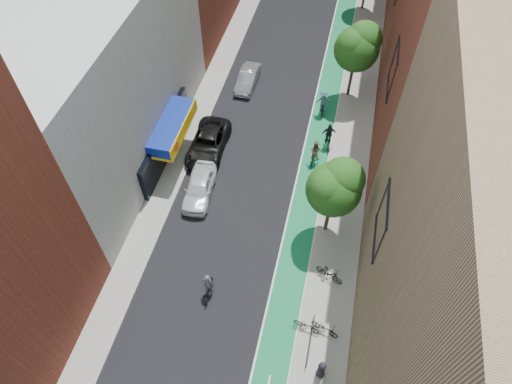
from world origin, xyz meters
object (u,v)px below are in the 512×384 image
Objects in this scene: cyclist_lane_mid at (328,138)px; pedestrian at (321,369)px; parked_car_white at (199,187)px; parked_car_black at (208,143)px; cyclist_lane_near at (315,153)px; cyclist_lane_far at (323,103)px; cyclist_lead at (208,288)px; parked_car_silver at (248,79)px.

cyclist_lane_mid is 1.43× the size of pedestrian.
parked_car_white reaches higher than parked_car_black.
cyclist_lane_near is at bearing -167.90° from pedestrian.
parked_car_black is 18.06m from pedestrian.
parked_car_black is 2.48× the size of cyclist_lane_far.
cyclist_lane_far is at bearing -108.46° from cyclist_lead.
cyclist_lead is 12.87m from cyclist_lane_near.
pedestrian reaches higher than parked_car_black.
cyclist_lane_far is (6.75, -2.08, 0.35)m from parked_car_silver.
parked_car_silver is at bearing 83.27° from parked_car_white.
cyclist_lead is 14.89m from cyclist_lane_mid.
cyclist_lane_near is (4.54, 12.04, 0.20)m from cyclist_lead.
cyclist_lane_far reaches higher than parked_car_white.
cyclist_lane_mid reaches higher than parked_car_white.
cyclist_lane_far reaches higher than cyclist_lead.
parked_car_silver is (0.42, 12.45, -0.09)m from parked_car_white.
cyclist_lane_near is 0.95× the size of cyclist_lane_far.
pedestrian reaches higher than parked_car_silver.
cyclist_lead is at bearing -81.45° from parked_car_silver.
cyclist_lane_near reaches higher than parked_car_black.
parked_car_silver is 10.26m from cyclist_lane_near.
parked_car_white reaches higher than parked_car_silver.
cyclist_lane_mid reaches higher than pedestrian.
parked_car_silver is 1.88× the size of cyclist_lane_mid.
cyclist_lane_far is (-0.95, 3.63, 0.20)m from cyclist_lane_mid.
cyclist_lane_far is 20.95m from pedestrian.
parked_car_black is 8.01m from cyclist_lane_near.
pedestrian is at bearing 108.59° from cyclist_lane_near.
parked_car_black is 9.96m from cyclist_lane_far.
parked_car_silver is (1.06, 8.25, -0.08)m from parked_car_black.
parked_car_silver is 2.69× the size of pedestrian.
cyclist_lead is at bearing -74.06° from parked_car_black.
cyclist_lane_near is 15.49m from pedestrian.
parked_car_silver is at bearing -50.15° from cyclist_lane_mid.
parked_car_white is 2.06× the size of cyclist_lane_far.
parked_car_black is at bearing 2.59° from cyclist_lane_mid.
cyclist_lane_mid is at bearing -115.40° from cyclist_lead.
cyclist_lead is 0.95× the size of cyclist_lane_far.
parked_car_white is 2.17× the size of cyclist_lane_near.
cyclist_lane_near is (7.35, 4.87, 0.12)m from parked_car_white.
cyclist_lead reaches higher than pedestrian.
parked_car_black is 8.32m from parked_car_silver.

